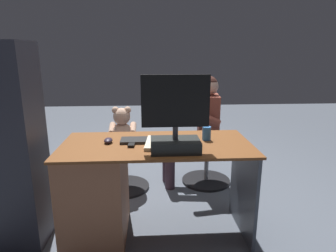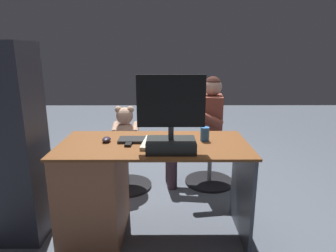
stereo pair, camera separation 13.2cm
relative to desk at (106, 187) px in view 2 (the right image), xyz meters
name	(u,v)px [view 2 (the right image)]	position (x,y,z in m)	size (l,w,h in m)	color
ground_plane	(157,206)	(-0.36, -0.39, -0.38)	(10.00, 10.00, 0.00)	#555D69
desk	(106,187)	(0.00, 0.00, 0.00)	(1.36, 0.65, 0.72)	brown
monitor	(171,127)	(-0.48, 0.16, 0.51)	(0.44, 0.22, 0.50)	#222524
keyboard	(147,140)	(-0.31, -0.05, 0.35)	(0.42, 0.14, 0.02)	#242525
computer_mouse	(106,139)	(-0.02, -0.03, 0.36)	(0.06, 0.10, 0.04)	#2D2331
cup	(205,134)	(-0.74, -0.06, 0.39)	(0.06, 0.06, 0.10)	#3372BF
tv_remote	(129,143)	(-0.19, 0.02, 0.35)	(0.04, 0.15, 0.02)	black
notebook_binder	(159,143)	(-0.40, 0.03, 0.35)	(0.22, 0.30, 0.02)	beige
office_chair_teddy	(126,163)	(-0.05, -0.77, -0.12)	(0.50, 0.50, 0.47)	black
teddy_bear	(125,127)	(-0.05, -0.79, 0.26)	(0.27, 0.27, 0.38)	#D5AA8E
visitor_chair	(210,160)	(-0.91, -0.87, -0.12)	(0.51, 0.51, 0.47)	black
person	(202,123)	(-0.81, -0.86, 0.28)	(0.58, 0.51, 1.13)	brown
equipment_rack	(8,145)	(0.67, 0.02, 0.33)	(0.44, 0.36, 1.43)	#2C2C35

